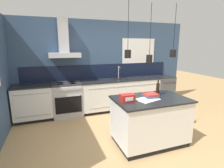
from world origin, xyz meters
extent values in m
plane|color=tan|center=(0.00, 0.00, 0.00)|extent=(16.00, 16.00, 0.00)
cube|color=#354C6B|center=(0.00, 2.03, 1.30)|extent=(5.60, 0.06, 2.60)
cube|color=black|center=(0.00, 1.99, 1.12)|extent=(4.42, 0.02, 0.43)
cube|color=white|center=(1.25, 1.99, 1.62)|extent=(1.12, 0.01, 0.96)
cube|color=black|center=(1.25, 1.99, 1.62)|extent=(1.04, 0.01, 0.88)
cube|color=#B5B5BA|center=(-1.05, 1.77, 1.64)|extent=(0.80, 0.46, 0.12)
cube|color=#B5B5BA|center=(-1.05, 1.86, 2.15)|extent=(0.26, 0.20, 0.90)
cylinder|color=black|center=(-0.18, -0.28, 2.21)|extent=(0.01, 0.01, 0.79)
cylinder|color=black|center=(-0.18, -0.28, 1.74)|extent=(0.11, 0.11, 0.14)
sphere|color=#F9D18C|center=(-0.18, -0.28, 1.74)|extent=(0.06, 0.06, 0.06)
cylinder|color=black|center=(0.27, -0.23, 2.16)|extent=(0.01, 0.01, 0.88)
cylinder|color=black|center=(0.27, -0.23, 1.65)|extent=(0.11, 0.11, 0.14)
sphere|color=#F9D18C|center=(0.27, -0.23, 1.65)|extent=(0.06, 0.06, 0.06)
cylinder|color=black|center=(0.71, -0.32, 2.21)|extent=(0.01, 0.01, 0.79)
cylinder|color=black|center=(0.71, -0.32, 1.74)|extent=(0.11, 0.11, 0.14)
sphere|color=#F9D18C|center=(0.71, -0.32, 1.74)|extent=(0.06, 0.06, 0.06)
cube|color=black|center=(-1.90, 1.72, 0.04)|extent=(0.89, 0.56, 0.09)
cube|color=white|center=(-1.90, 1.69, 0.48)|extent=(0.92, 0.62, 0.79)
cube|color=gray|center=(-1.90, 1.38, 0.76)|extent=(0.81, 0.01, 0.01)
cube|color=gray|center=(-1.90, 1.38, 0.21)|extent=(0.81, 0.01, 0.01)
cube|color=black|center=(-1.90, 1.69, 0.90)|extent=(0.94, 0.64, 0.03)
cube|color=black|center=(0.52, 1.72, 0.04)|extent=(2.29, 0.56, 0.09)
cube|color=white|center=(0.52, 1.69, 0.48)|extent=(2.36, 0.62, 0.79)
cube|color=gray|center=(0.52, 1.38, 0.76)|extent=(2.08, 0.01, 0.01)
cube|color=gray|center=(0.52, 1.38, 0.21)|extent=(2.08, 0.01, 0.01)
cube|color=black|center=(0.52, 1.69, 0.90)|extent=(2.38, 0.64, 0.03)
cube|color=#262628|center=(0.52, 1.74, 0.91)|extent=(0.48, 0.34, 0.01)
cylinder|color=#B5B5BA|center=(0.52, 1.87, 1.09)|extent=(0.02, 0.02, 0.35)
sphere|color=#B5B5BA|center=(0.52, 1.87, 1.26)|extent=(0.03, 0.03, 0.03)
cylinder|color=#B5B5BA|center=(0.52, 1.81, 1.24)|extent=(0.02, 0.12, 0.02)
cube|color=#B5B5BA|center=(-1.05, 1.69, 0.43)|extent=(0.77, 0.62, 0.87)
cube|color=black|center=(-1.05, 1.37, 0.40)|extent=(0.66, 0.02, 0.44)
cylinder|color=#B5B5BA|center=(-1.05, 1.35, 0.63)|extent=(0.58, 0.02, 0.02)
cube|color=#B5B5BA|center=(-1.05, 1.37, 0.82)|extent=(0.66, 0.02, 0.07)
cube|color=#2D2D30|center=(-1.05, 1.69, 0.89)|extent=(0.77, 0.60, 0.04)
cylinder|color=black|center=(-1.20, 1.80, 0.91)|extent=(0.17, 0.17, 0.00)
cylinder|color=black|center=(-0.90, 1.80, 0.91)|extent=(0.17, 0.17, 0.00)
cylinder|color=black|center=(-1.20, 1.58, 0.91)|extent=(0.17, 0.17, 0.00)
cylinder|color=black|center=(-0.90, 1.58, 0.91)|extent=(0.17, 0.17, 0.00)
cube|color=#4C4C51|center=(2.00, 1.69, 0.45)|extent=(0.59, 0.62, 0.89)
cube|color=black|center=(2.00, 1.69, 0.90)|extent=(0.59, 0.62, 0.02)
cylinder|color=#4C4C51|center=(2.00, 1.36, 0.82)|extent=(0.45, 0.02, 0.02)
cube|color=black|center=(0.31, -0.28, 0.04)|extent=(1.28, 0.82, 0.09)
cube|color=white|center=(0.31, -0.28, 0.48)|extent=(1.34, 0.86, 0.79)
cube|color=black|center=(0.31, -0.28, 0.90)|extent=(1.39, 0.91, 0.03)
cylinder|color=black|center=(0.53, -0.17, 1.03)|extent=(0.07, 0.07, 0.25)
cylinder|color=black|center=(0.53, -0.17, 1.19)|extent=(0.03, 0.03, 0.06)
cylinder|color=#262628|center=(0.53, -0.17, 1.22)|extent=(0.03, 0.03, 0.01)
cube|color=#335684|center=(0.34, -0.21, 0.93)|extent=(0.25, 0.30, 0.03)
cube|color=#B2332D|center=(0.35, -0.21, 0.96)|extent=(0.25, 0.26, 0.04)
cube|color=red|center=(-0.19, -0.30, 0.98)|extent=(0.25, 0.17, 0.13)
cube|color=white|center=(-0.19, -0.39, 0.98)|extent=(0.15, 0.01, 0.07)
cube|color=silver|center=(0.20, -0.33, 0.91)|extent=(0.49, 0.42, 0.01)
camera|label=1|loc=(-1.46, -3.00, 1.88)|focal=28.00mm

